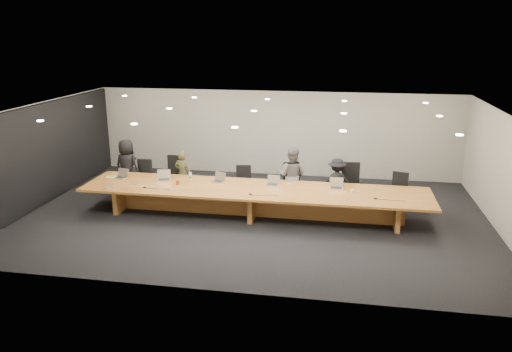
{
  "coord_description": "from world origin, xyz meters",
  "views": [
    {
      "loc": [
        2.19,
        -12.1,
        4.7
      ],
      "look_at": [
        0.0,
        0.3,
        1.0
      ],
      "focal_mm": 35.0,
      "sensor_mm": 36.0,
      "label": 1
    }
  ],
  "objects_px": {
    "laptop_d": "(272,181)",
    "av_box": "(110,187)",
    "paper_cup_far": "(352,191)",
    "water_bottle": "(190,177)",
    "conference_table": "(254,197)",
    "laptop_c": "(218,177)",
    "chair_mid_right": "(292,183)",
    "laptop_a": "(121,174)",
    "mic_center": "(250,194)",
    "amber_mug": "(178,182)",
    "chair_far_left": "(143,177)",
    "chair_right": "(350,184)",
    "chair_mid_left": "(243,183)",
    "person_a": "(127,166)",
    "mic_right": "(376,198)",
    "person_b": "(183,174)",
    "person_d": "(336,182)",
    "laptop_e": "(336,183)",
    "chair_far_right": "(398,191)",
    "mic_left": "(144,187)",
    "person_c": "(292,176)",
    "laptop_b": "(164,175)",
    "paper_cup_near": "(289,185)",
    "chair_left": "(175,176)"
  },
  "relations": [
    {
      "from": "mic_center",
      "to": "chair_mid_right",
      "type": "bearing_deg",
      "value": 63.18
    },
    {
      "from": "laptop_b",
      "to": "paper_cup_near",
      "type": "xyz_separation_m",
      "value": [
        3.44,
        -0.0,
        -0.09
      ]
    },
    {
      "from": "chair_right",
      "to": "laptop_a",
      "type": "distance_m",
      "value": 6.37
    },
    {
      "from": "mic_left",
      "to": "conference_table",
      "type": "bearing_deg",
      "value": 8.55
    },
    {
      "from": "av_box",
      "to": "amber_mug",
      "type": "bearing_deg",
      "value": -3.93
    },
    {
      "from": "chair_left",
      "to": "laptop_e",
      "type": "height_order",
      "value": "chair_left"
    },
    {
      "from": "chair_far_right",
      "to": "mic_right",
      "type": "relative_size",
      "value": 8.94
    },
    {
      "from": "laptop_e",
      "to": "av_box",
      "type": "distance_m",
      "value": 5.87
    },
    {
      "from": "laptop_d",
      "to": "person_b",
      "type": "bearing_deg",
      "value": 172.59
    },
    {
      "from": "person_d",
      "to": "person_b",
      "type": "bearing_deg",
      "value": -7.76
    },
    {
      "from": "chair_mid_right",
      "to": "person_a",
      "type": "bearing_deg",
      "value": 171.19
    },
    {
      "from": "laptop_d",
      "to": "mic_right",
      "type": "height_order",
      "value": "laptop_d"
    },
    {
      "from": "chair_far_right",
      "to": "laptop_e",
      "type": "bearing_deg",
      "value": -138.18
    },
    {
      "from": "chair_mid_left",
      "to": "laptop_a",
      "type": "bearing_deg",
      "value": -174.15
    },
    {
      "from": "laptop_a",
      "to": "laptop_d",
      "type": "bearing_deg",
      "value": 14.56
    },
    {
      "from": "person_c",
      "to": "laptop_b",
      "type": "relative_size",
      "value": 4.59
    },
    {
      "from": "laptop_d",
      "to": "water_bottle",
      "type": "bearing_deg",
      "value": -169.79
    },
    {
      "from": "conference_table",
      "to": "laptop_c",
      "type": "relative_size",
      "value": 27.48
    },
    {
      "from": "chair_far_left",
      "to": "chair_mid_right",
      "type": "distance_m",
      "value": 4.41
    },
    {
      "from": "person_b",
      "to": "chair_right",
      "type": "bearing_deg",
      "value": -170.71
    },
    {
      "from": "chair_mid_right",
      "to": "laptop_a",
      "type": "height_order",
      "value": "chair_mid_right"
    },
    {
      "from": "conference_table",
      "to": "person_a",
      "type": "distance_m",
      "value": 4.26
    },
    {
      "from": "chair_right",
      "to": "chair_far_right",
      "type": "height_order",
      "value": "chair_right"
    },
    {
      "from": "laptop_d",
      "to": "water_bottle",
      "type": "xyz_separation_m",
      "value": [
        -2.24,
        -0.04,
        -0.01
      ]
    },
    {
      "from": "water_bottle",
      "to": "av_box",
      "type": "relative_size",
      "value": 1.15
    },
    {
      "from": "chair_far_left",
      "to": "chair_right",
      "type": "height_order",
      "value": "chair_right"
    },
    {
      "from": "person_a",
      "to": "laptop_e",
      "type": "bearing_deg",
      "value": -176.76
    },
    {
      "from": "laptop_d",
      "to": "amber_mug",
      "type": "relative_size",
      "value": 3.08
    },
    {
      "from": "chair_far_left",
      "to": "laptop_b",
      "type": "bearing_deg",
      "value": -42.47
    },
    {
      "from": "person_a",
      "to": "person_d",
      "type": "xyz_separation_m",
      "value": [
        6.15,
        -0.07,
        -0.14
      ]
    },
    {
      "from": "person_b",
      "to": "paper_cup_near",
      "type": "distance_m",
      "value": 3.3
    },
    {
      "from": "laptop_c",
      "to": "laptop_d",
      "type": "xyz_separation_m",
      "value": [
        1.5,
        -0.06,
        0.0
      ]
    },
    {
      "from": "conference_table",
      "to": "av_box",
      "type": "height_order",
      "value": "av_box"
    },
    {
      "from": "chair_left",
      "to": "laptop_b",
      "type": "height_order",
      "value": "chair_left"
    },
    {
      "from": "person_b",
      "to": "amber_mug",
      "type": "bearing_deg",
      "value": 109.38
    },
    {
      "from": "paper_cup_far",
      "to": "water_bottle",
      "type": "bearing_deg",
      "value": 176.75
    },
    {
      "from": "person_b",
      "to": "paper_cup_far",
      "type": "bearing_deg",
      "value": 174.67
    },
    {
      "from": "person_a",
      "to": "paper_cup_far",
      "type": "distance_m",
      "value": 6.67
    },
    {
      "from": "person_a",
      "to": "person_b",
      "type": "relative_size",
      "value": 1.18
    },
    {
      "from": "laptop_e",
      "to": "paper_cup_far",
      "type": "height_order",
      "value": "laptop_e"
    },
    {
      "from": "person_b",
      "to": "person_c",
      "type": "height_order",
      "value": "person_c"
    },
    {
      "from": "chair_far_left",
      "to": "amber_mug",
      "type": "distance_m",
      "value": 1.93
    },
    {
      "from": "person_a",
      "to": "paper_cup_far",
      "type": "relative_size",
      "value": 19.42
    },
    {
      "from": "chair_mid_left",
      "to": "person_b",
      "type": "height_order",
      "value": "person_b"
    },
    {
      "from": "laptop_c",
      "to": "av_box",
      "type": "height_order",
      "value": "laptop_c"
    },
    {
      "from": "chair_right",
      "to": "chair_mid_right",
      "type": "bearing_deg",
      "value": -178.82
    },
    {
      "from": "mic_right",
      "to": "water_bottle",
      "type": "bearing_deg",
      "value": 172.92
    },
    {
      "from": "laptop_d",
      "to": "av_box",
      "type": "bearing_deg",
      "value": -157.82
    },
    {
      "from": "mic_left",
      "to": "mic_right",
      "type": "bearing_deg",
      "value": 1.29
    },
    {
      "from": "chair_mid_left",
      "to": "laptop_a",
      "type": "height_order",
      "value": "chair_mid_left"
    }
  ]
}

